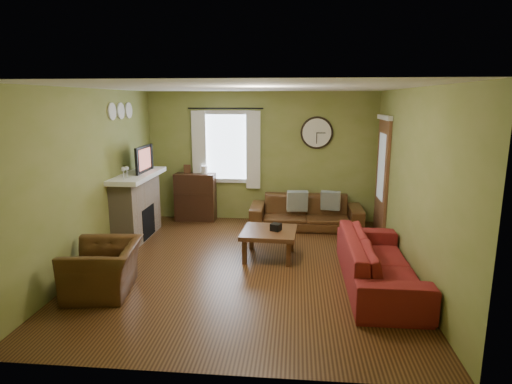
# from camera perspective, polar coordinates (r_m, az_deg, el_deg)

# --- Properties ---
(floor) EXTENTS (4.60, 5.20, 0.00)m
(floor) POSITION_cam_1_polar(r_m,az_deg,el_deg) (6.50, -1.23, -9.82)
(floor) COLOR #482A14
(floor) RESTS_ON ground
(ceiling) EXTENTS (4.60, 5.20, 0.00)m
(ceiling) POSITION_cam_1_polar(r_m,az_deg,el_deg) (6.02, -1.34, 13.76)
(ceiling) COLOR white
(ceiling) RESTS_ON ground
(wall_left) EXTENTS (0.00, 5.20, 2.60)m
(wall_left) POSITION_cam_1_polar(r_m,az_deg,el_deg) (6.79, -20.96, 1.75)
(wall_left) COLOR olive
(wall_left) RESTS_ON ground
(wall_right) EXTENTS (0.00, 5.20, 2.60)m
(wall_right) POSITION_cam_1_polar(r_m,az_deg,el_deg) (6.30, 20.00, 1.06)
(wall_right) COLOR olive
(wall_right) RESTS_ON ground
(wall_back) EXTENTS (4.60, 0.00, 2.60)m
(wall_back) POSITION_cam_1_polar(r_m,az_deg,el_deg) (8.68, 0.70, 4.69)
(wall_back) COLOR olive
(wall_back) RESTS_ON ground
(wall_front) EXTENTS (4.60, 0.00, 2.60)m
(wall_front) POSITION_cam_1_polar(r_m,az_deg,el_deg) (3.64, -6.03, -6.08)
(wall_front) COLOR olive
(wall_front) RESTS_ON ground
(fireplace) EXTENTS (0.40, 1.40, 1.10)m
(fireplace) POSITION_cam_1_polar(r_m,az_deg,el_deg) (7.89, -15.60, -2.09)
(fireplace) COLOR #A0846A
(fireplace) RESTS_ON floor
(firebox) EXTENTS (0.04, 0.60, 0.55)m
(firebox) POSITION_cam_1_polar(r_m,az_deg,el_deg) (7.89, -14.20, -3.89)
(firebox) COLOR black
(firebox) RESTS_ON fireplace
(mantel) EXTENTS (0.58, 1.60, 0.08)m
(mantel) POSITION_cam_1_polar(r_m,az_deg,el_deg) (7.76, -15.64, 2.13)
(mantel) COLOR white
(mantel) RESTS_ON fireplace
(tv) EXTENTS (0.08, 0.60, 0.35)m
(tv) POSITION_cam_1_polar(r_m,az_deg,el_deg) (7.86, -15.21, 3.86)
(tv) COLOR black
(tv) RESTS_ON mantel
(tv_screen) EXTENTS (0.02, 0.62, 0.36)m
(tv_screen) POSITION_cam_1_polar(r_m,az_deg,el_deg) (7.82, -14.68, 4.27)
(tv_screen) COLOR #994C3F
(tv_screen) RESTS_ON mantel
(medallion_left) EXTENTS (0.28, 0.28, 0.03)m
(medallion_left) POSITION_cam_1_polar(r_m,az_deg,el_deg) (7.41, -18.65, 10.14)
(medallion_left) COLOR white
(medallion_left) RESTS_ON wall_left
(medallion_mid) EXTENTS (0.28, 0.28, 0.03)m
(medallion_mid) POSITION_cam_1_polar(r_m,az_deg,el_deg) (7.73, -17.60, 10.27)
(medallion_mid) COLOR white
(medallion_mid) RESTS_ON wall_left
(medallion_right) EXTENTS (0.28, 0.28, 0.03)m
(medallion_right) POSITION_cam_1_polar(r_m,az_deg,el_deg) (8.05, -16.63, 10.38)
(medallion_right) COLOR white
(medallion_right) RESTS_ON wall_left
(window_pane) EXTENTS (1.00, 0.02, 1.30)m
(window_pane) POSITION_cam_1_polar(r_m,az_deg,el_deg) (8.73, -3.92, 6.02)
(window_pane) COLOR silver
(window_pane) RESTS_ON wall_back
(curtain_rod) EXTENTS (0.03, 0.03, 1.50)m
(curtain_rod) POSITION_cam_1_polar(r_m,az_deg,el_deg) (8.58, -4.10, 11.06)
(curtain_rod) COLOR black
(curtain_rod) RESTS_ON wall_back
(curtain_left) EXTENTS (0.28, 0.04, 1.55)m
(curtain_left) POSITION_cam_1_polar(r_m,az_deg,el_deg) (8.74, -7.60, 5.62)
(curtain_left) COLOR white
(curtain_left) RESTS_ON wall_back
(curtain_right) EXTENTS (0.28, 0.04, 1.55)m
(curtain_right) POSITION_cam_1_polar(r_m,az_deg,el_deg) (8.56, -0.37, 5.59)
(curtain_right) COLOR white
(curtain_right) RESTS_ON wall_back
(wall_clock) EXTENTS (0.64, 0.06, 0.64)m
(wall_clock) POSITION_cam_1_polar(r_m,az_deg,el_deg) (8.56, 8.11, 7.82)
(wall_clock) COLOR white
(wall_clock) RESTS_ON wall_back
(door) EXTENTS (0.05, 0.90, 2.10)m
(door) POSITION_cam_1_polar(r_m,az_deg,el_deg) (8.11, 16.46, 1.85)
(door) COLOR brown
(door) RESTS_ON floor
(bookshelf) EXTENTS (0.82, 0.35, 0.97)m
(bookshelf) POSITION_cam_1_polar(r_m,az_deg,el_deg) (8.85, -8.07, -0.66)
(bookshelf) COLOR black
(bookshelf) RESTS_ON floor
(book) EXTENTS (0.25, 0.26, 0.02)m
(book) POSITION_cam_1_polar(r_m,az_deg,el_deg) (8.97, -8.24, 2.61)
(book) COLOR #4D2D1A
(book) RESTS_ON bookshelf
(sofa_brown) EXTENTS (2.13, 0.83, 0.62)m
(sofa_brown) POSITION_cam_1_polar(r_m,az_deg,el_deg) (8.32, 6.67, -2.68)
(sofa_brown) COLOR #462914
(sofa_brown) RESTS_ON floor
(pillow_left) EXTENTS (0.40, 0.16, 0.39)m
(pillow_left) POSITION_cam_1_polar(r_m,az_deg,el_deg) (8.17, 5.53, -1.21)
(pillow_left) COLOR gray
(pillow_left) RESTS_ON sofa_brown
(pillow_right) EXTENTS (0.38, 0.18, 0.37)m
(pillow_right) POSITION_cam_1_polar(r_m,az_deg,el_deg) (8.29, 9.91, -1.13)
(pillow_right) COLOR gray
(pillow_right) RESTS_ON sofa_brown
(sofa_red) EXTENTS (0.89, 2.27, 0.66)m
(sofa_red) POSITION_cam_1_polar(r_m,az_deg,el_deg) (5.97, 16.06, -8.94)
(sofa_red) COLOR maroon
(sofa_red) RESTS_ON floor
(armchair) EXTENTS (0.98, 1.08, 0.63)m
(armchair) POSITION_cam_1_polar(r_m,az_deg,el_deg) (5.90, -19.66, -9.59)
(armchair) COLOR #462914
(armchair) RESTS_ON floor
(coffee_table) EXTENTS (0.88, 0.88, 0.44)m
(coffee_table) POSITION_cam_1_polar(r_m,az_deg,el_deg) (6.76, 1.76, -6.92)
(coffee_table) COLOR #4D2D1A
(coffee_table) RESTS_ON floor
(tissue_box) EXTENTS (0.19, 0.19, 0.11)m
(tissue_box) POSITION_cam_1_polar(r_m,az_deg,el_deg) (6.69, 2.66, -5.52)
(tissue_box) COLOR black
(tissue_box) RESTS_ON coffee_table
(wine_glass_a) EXTENTS (0.07, 0.07, 0.20)m
(wine_glass_a) POSITION_cam_1_polar(r_m,az_deg,el_deg) (7.17, -17.26, 2.39)
(wine_glass_a) COLOR white
(wine_glass_a) RESTS_ON mantel
(wine_glass_b) EXTENTS (0.07, 0.07, 0.19)m
(wine_glass_b) POSITION_cam_1_polar(r_m,az_deg,el_deg) (7.31, -16.82, 2.53)
(wine_glass_b) COLOR white
(wine_glass_b) RESTS_ON mantel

